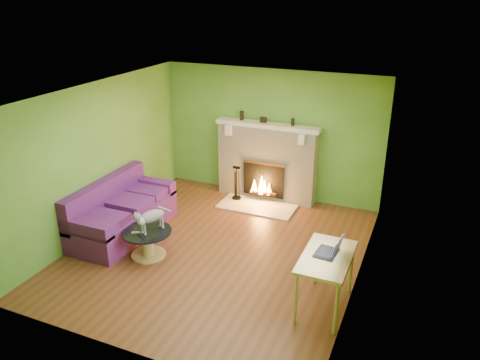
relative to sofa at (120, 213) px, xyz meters
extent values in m
plane|color=brown|center=(1.86, 0.07, -0.36)|extent=(5.00, 5.00, 0.00)
plane|color=white|center=(1.86, 0.07, 2.24)|extent=(5.00, 5.00, 0.00)
plane|color=#49802A|center=(1.86, 2.57, 0.94)|extent=(5.00, 0.00, 5.00)
plane|color=#49802A|center=(1.86, -2.43, 0.94)|extent=(5.00, 0.00, 5.00)
plane|color=#49802A|center=(-0.39, 0.07, 0.94)|extent=(0.00, 5.00, 5.00)
plane|color=#49802A|center=(4.11, 0.07, 0.94)|extent=(0.00, 5.00, 5.00)
plane|color=silver|center=(4.10, -0.83, 1.19)|extent=(0.00, 1.20, 1.20)
plane|color=white|center=(4.09, -0.83, 1.19)|extent=(0.00, 1.06, 1.06)
cube|color=beige|center=(1.86, 2.39, 0.39)|extent=(2.00, 0.35, 1.50)
cube|color=black|center=(1.86, 2.20, 0.08)|extent=(0.85, 0.03, 0.68)
cube|color=gold|center=(1.86, 2.20, 0.44)|extent=(0.91, 0.02, 0.04)
cylinder|color=black|center=(1.86, 2.17, -0.20)|extent=(0.55, 0.07, 0.07)
cube|color=beige|center=(1.86, 2.36, 1.18)|extent=(2.10, 0.28, 0.08)
cube|color=beige|center=(1.11, 2.18, 1.04)|extent=(0.12, 0.10, 0.20)
cube|color=beige|center=(2.61, 2.18, 1.04)|extent=(0.12, 0.10, 0.20)
cube|color=beige|center=(1.86, 1.87, -0.35)|extent=(1.50, 0.75, 0.03)
cube|color=beige|center=(1.86, 2.36, 1.18)|extent=(2.10, 0.28, 0.08)
cube|color=#541B68|center=(0.06, -0.01, -0.13)|extent=(0.95, 2.09, 0.47)
cube|color=#541B68|center=(-0.29, -0.01, 0.28)|extent=(0.21, 2.09, 0.59)
cube|color=#541B68|center=(0.06, -0.95, 0.17)|extent=(0.95, 0.21, 0.24)
cube|color=#541B68|center=(0.06, 0.93, 0.17)|extent=(0.95, 0.21, 0.24)
cube|color=#541B68|center=(0.11, -0.60, 0.17)|extent=(0.75, 0.56, 0.13)
cube|color=#541B68|center=(0.11, 0.10, 0.17)|extent=(0.75, 0.56, 0.13)
cube|color=#541B68|center=(0.11, 0.69, 0.17)|extent=(0.75, 0.56, 0.13)
cylinder|color=tan|center=(0.89, -0.51, -0.35)|extent=(0.55, 0.55, 0.03)
cylinder|color=tan|center=(0.89, -0.51, -0.14)|extent=(0.20, 0.20, 0.39)
cylinder|color=black|center=(0.89, -0.51, 0.07)|extent=(0.79, 0.79, 0.02)
cube|color=tan|center=(3.81, -0.68, 0.41)|extent=(0.63, 1.08, 0.04)
cylinder|color=tan|center=(3.55, -1.17, 0.01)|extent=(0.05, 0.05, 0.75)
cylinder|color=tan|center=(4.07, -1.17, 0.01)|extent=(0.05, 0.05, 0.75)
cylinder|color=tan|center=(3.55, -0.20, 0.01)|extent=(0.05, 0.05, 0.75)
cylinder|color=tan|center=(4.07, -0.20, 0.01)|extent=(0.05, 0.05, 0.75)
cube|color=gray|center=(0.79, -0.63, 0.09)|extent=(0.17, 0.11, 0.02)
cube|color=black|center=(0.91, -0.69, 0.09)|extent=(0.16, 0.12, 0.02)
cylinder|color=black|center=(1.30, 2.39, 1.31)|extent=(0.08, 0.08, 0.18)
cylinder|color=black|center=(2.35, 2.39, 1.29)|extent=(0.07, 0.07, 0.14)
cube|color=black|center=(1.76, 2.39, 1.27)|extent=(0.12, 0.08, 0.10)
camera|label=1|loc=(4.82, -5.94, 3.67)|focal=35.00mm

